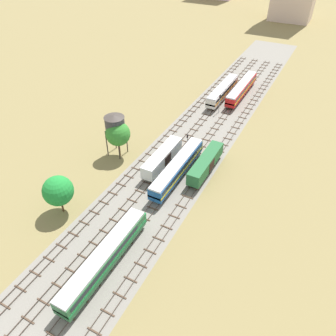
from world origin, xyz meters
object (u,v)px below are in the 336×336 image
Objects in this scene: freight_boxcar_centre_midfar at (206,163)px; signal_post_near at (187,140)px; passenger_coach_centre_left_farther at (242,88)px; freight_boxcar_left_mid at (162,157)px; diesel_railcar_centre_left_nearest at (104,258)px; diesel_railcar_left_far at (223,90)px; water_tower at (115,123)px; signal_post_nearest at (220,101)px; diesel_railcar_centre_left_near at (177,167)px.

signal_post_near is at bearing 141.09° from freight_boxcar_centre_midfar.
freight_boxcar_left_mid is at bearing -96.23° from passenger_coach_centre_left_farther.
diesel_railcar_centre_left_nearest is 69.86m from passenger_coach_centre_left_farther.
freight_boxcar_left_mid is 0.64× the size of passenger_coach_centre_left_farther.
diesel_railcar_left_far is 0.93× the size of passenger_coach_centre_left_farther.
diesel_railcar_left_far is 2.03× the size of water_tower.
water_tower is at bearing -172.14° from freight_boxcar_centre_midfar.
signal_post_near is at bearing 93.72° from diesel_railcar_centre_left_nearest.
signal_post_nearest is at bearing 92.33° from diesel_railcar_centre_left_nearest.
signal_post_nearest is (-2.31, -13.10, 0.91)m from passenger_coach_centre_left_farther.
freight_boxcar_centre_midfar is at bearing 7.86° from water_tower.
diesel_railcar_centre_left_nearest reaches higher than freight_boxcar_left_mid.
diesel_railcar_centre_left_nearest and diesel_railcar_centre_left_near have the same top height.
water_tower reaches higher than diesel_railcar_centre_left_nearest.
freight_boxcar_centre_midfar is at bearing -75.49° from diesel_railcar_left_far.
freight_boxcar_centre_midfar is at bearing 14.66° from freight_boxcar_left_mid.
diesel_railcar_centre_left_near is 1.46× the size of freight_boxcar_left_mid.
signal_post_near is (0.00, -21.17, -0.57)m from signal_post_nearest.
freight_boxcar_left_mid is 12.98m from water_tower.
freight_boxcar_centre_midfar is at bearing 81.22° from diesel_railcar_centre_left_nearest.
passenger_coach_centre_left_farther is at bearing 90.00° from diesel_railcar_centre_left_nearest.
water_tower is at bearing -106.72° from diesel_railcar_left_far.
passenger_coach_centre_left_farther is at bearing 41.52° from diesel_railcar_left_far.
diesel_railcar_left_far is (-4.63, 65.76, 0.00)m from diesel_railcar_centre_left_nearest.
diesel_railcar_centre_left_nearest is 3.68× the size of signal_post_nearest.
diesel_railcar_left_far is 3.68× the size of signal_post_nearest.
freight_boxcar_centre_midfar is 8.94m from signal_post_near.
diesel_railcar_left_far is at bearing 96.58° from diesel_railcar_centre_left_near.
passenger_coach_centre_left_farther is at bearing 69.20° from water_tower.
freight_boxcar_centre_midfar is at bearing 42.95° from diesel_railcar_centre_left_near.
diesel_railcar_centre_left_nearest is 1.00× the size of diesel_railcar_centre_left_near.
water_tower is at bearing -177.73° from freight_boxcar_left_mid.
freight_boxcar_centre_midfar is 3.05× the size of signal_post_near.
freight_boxcar_left_mid is 2.51× the size of signal_post_nearest.
freight_boxcar_centre_midfar is (4.63, 29.98, -0.15)m from diesel_railcar_centre_left_nearest.
signal_post_near reaches higher than diesel_railcar_centre_left_nearest.
water_tower is 17.13m from signal_post_near.
signal_post_near reaches higher than passenger_coach_centre_left_farther.
diesel_railcar_centre_left_nearest is at bearing -59.07° from water_tower.
freight_boxcar_centre_midfar is 40.14m from passenger_coach_centre_left_farther.
signal_post_near reaches higher than diesel_railcar_left_far.
freight_boxcar_left_mid is (-4.62, 1.89, -0.15)m from diesel_railcar_centre_left_near.
passenger_coach_centre_left_farther is 3.95× the size of signal_post_nearest.
signal_post_nearest reaches higher than diesel_railcar_centre_left_near.
diesel_railcar_centre_left_near is 31.19m from signal_post_nearest.
diesel_railcar_centre_left_near reaches higher than freight_boxcar_centre_midfar.
freight_boxcar_left_mid is 38.20m from diesel_railcar_left_far.
diesel_railcar_centre_left_near is at bearing -85.75° from signal_post_nearest.
signal_post_nearest reaches higher than freight_boxcar_left_mid.
diesel_railcar_centre_left_near is at bearing -90.00° from passenger_coach_centre_left_farther.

